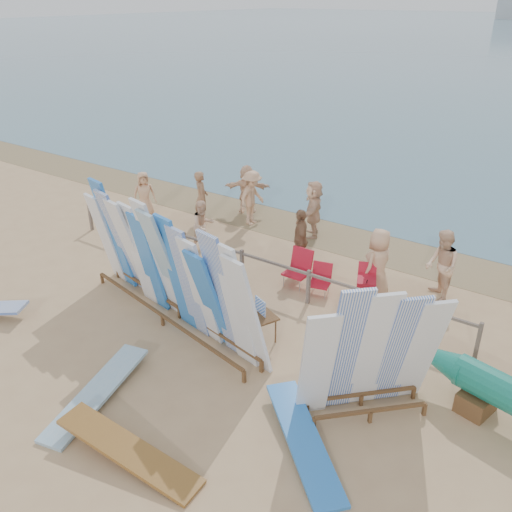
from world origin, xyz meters
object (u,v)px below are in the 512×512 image
Objects in this scene: main_surfboard_rack at (168,271)px; flat_board_c at (130,460)px; vendor_table at (260,325)px; flat_board_a at (98,398)px; side_surfboard_rack at (371,356)px; beachgoer_5 at (314,209)px; beachgoer_1 at (201,198)px; beach_chair_left at (297,275)px; beachgoer_0 at (144,195)px; beach_chair_right at (320,285)px; beachgoer_4 at (300,239)px; beachgoer_2 at (203,226)px; flat_board_d at (303,446)px; beachgoer_8 at (442,266)px; beachgoer_3 at (252,198)px; stroller at (365,291)px; beachgoer_11 at (247,189)px; beachgoer_6 at (378,264)px.

main_surfboard_rack is 2.20× the size of flat_board_c.
vendor_table reaches higher than flat_board_a.
side_surfboard_rack reaches higher than vendor_table.
beachgoer_5 is at bearing 99.82° from main_surfboard_rack.
beach_chair_left is at bearing -156.13° from beachgoer_1.
beachgoer_0 is at bearing 116.92° from flat_board_a.
beachgoer_4 is at bearing 127.63° from beach_chair_right.
beachgoer_0 is (-3.33, 0.91, 0.02)m from beachgoer_2.
beach_chair_right is at bearing 66.80° from flat_board_d.
vendor_table is 0.58× the size of beachgoer_4.
flat_board_d is 1.76× the size of beachgoer_2.
beachgoer_8 is 6.74m from beachgoer_3.
beachgoer_4 is (2.93, 0.60, 0.10)m from beachgoer_2.
flat_board_d is 5.23m from beach_chair_right.
beachgoer_0 is at bearing 62.42° from beachgoer_1.
main_surfboard_rack is 6.58m from beachgoer_8.
beachgoer_0 is (-8.62, 1.17, 0.37)m from stroller.
beach_chair_left is 3.34m from beachgoer_5.
beach_chair_right is at bearing 111.02° from vendor_table.
side_surfboard_rack is 10.31m from beachgoer_11.
flat_board_a is 1.77m from flat_board_c.
main_surfboard_rack is 2.11× the size of side_surfboard_rack.
beachgoer_0 is at bearing 39.91° from flat_board_c.
beachgoer_11 is 6.72m from beachgoer_6.
side_surfboard_rack is 1.54× the size of beachgoer_6.
beachgoer_6 is (-1.29, -0.84, 0.01)m from beachgoer_8.
beach_chair_left is at bearing -4.29° from beachgoer_5.
beachgoer_3 is 1.15× the size of beachgoer_0.
beach_chair_right is at bearing -95.09° from beachgoer_8.
vendor_table is 0.56× the size of beachgoer_5.
beachgoer_11 is (-0.74, 3.20, 0.08)m from beachgoer_2.
beach_chair_right is at bearing 160.68° from stroller.
stroller is 5.30m from beachgoer_2.
flat_board_d is at bearing 23.45° from beachgoer_6.
beachgoer_3 is at bearing 81.12° from flat_board_d.
flat_board_a is at bearing -117.40° from beach_chair_right.
beachgoer_2 is 0.98× the size of beachgoer_0.
side_surfboard_rack is 1.63× the size of beachgoer_4.
beachgoer_0 is (-9.94, -0.21, -0.12)m from beachgoer_8.
beachgoer_3 reaches higher than beach_chair_right.
main_surfboard_rack is 5.96× the size of vendor_table.
main_surfboard_rack is 4.99m from side_surfboard_rack.
beach_chair_right is 0.43× the size of beachgoer_6.
side_surfboard_rack reaches higher than beachgoer_8.
beach_chair_right is 2.99m from beachgoer_8.
beachgoer_0 is (-5.46, -1.84, -0.11)m from beachgoer_5.
side_surfboard_rack is at bearing 9.55° from beachgoer_5.
beachgoer_1 is at bearing 104.14° from flat_board_a.
flat_board_a is 1.50× the size of beachgoer_3.
beachgoer_5 is (0.21, 6.22, -0.44)m from main_surfboard_rack.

